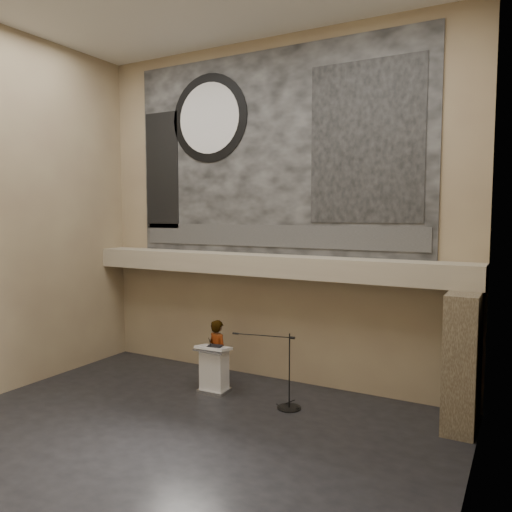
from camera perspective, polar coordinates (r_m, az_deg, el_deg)
The scene contains 18 objects.
floor at distance 10.08m, azimuth -9.33°, elevation -19.90°, with size 10.00×10.00×0.00m, color black.
wall_back at distance 12.54m, azimuth 1.76°, elevation 5.06°, with size 10.00×0.02×8.50m, color #7A654D.
wall_right at distance 7.21m, azimuth 23.37°, elevation 4.76°, with size 0.02×8.00×8.50m, color #7A654D.
soffit at distance 12.25m, azimuth 0.90°, elevation -1.02°, with size 10.00×0.80×0.50m, color gray.
sprinkler_left at distance 13.06m, azimuth -5.43°, elevation -1.91°, with size 0.04×0.04×0.06m, color #B2893D.
sprinkler_right at distance 11.48m, azimuth 9.21°, elevation -2.90°, with size 0.04×0.04×0.06m, color #B2893D.
banner at distance 12.60m, azimuth 1.72°, elevation 11.67°, with size 8.00×0.05×5.00m, color black.
banner_text_strip at distance 12.49m, azimuth 1.61°, elevation 2.31°, with size 7.76×0.02×0.55m, color #313131.
banner_clock_rim at distance 13.62m, azimuth -5.37°, elevation 15.40°, with size 2.30×2.30×0.02m, color black.
banner_clock_face at distance 13.60m, azimuth -5.42°, elevation 15.41°, with size 1.84×1.84×0.02m, color silver.
banner_building_print at distance 11.69m, azimuth 12.43°, elevation 12.58°, with size 2.60×0.02×3.60m, color black.
banner_brick_print at distance 14.39m, azimuth -10.69°, elevation 9.55°, with size 1.10×0.02×3.20m, color black.
stone_pier at distance 10.77m, azimuth 22.55°, elevation -10.91°, with size 0.60×1.40×2.70m, color #453A2A.
lectern at distance 12.09m, azimuth -4.81°, elevation -12.75°, with size 0.77×0.56×1.14m.
binder at distance 11.87m, azimuth -4.76°, elevation -10.25°, with size 0.32×0.25×0.04m, color black.
papers at distance 11.98m, azimuth -5.11°, elevation -10.18°, with size 0.19×0.27×0.01m, color white.
speaker_person at distance 12.36m, azimuth -4.38°, elevation -11.03°, with size 0.60×0.39×1.65m, color silver.
mic_stand at distance 11.24m, azimuth 3.57°, elevation -15.73°, with size 1.53×0.53×1.65m.
Camera 1 is at (5.68, -7.18, 4.22)m, focal length 35.00 mm.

